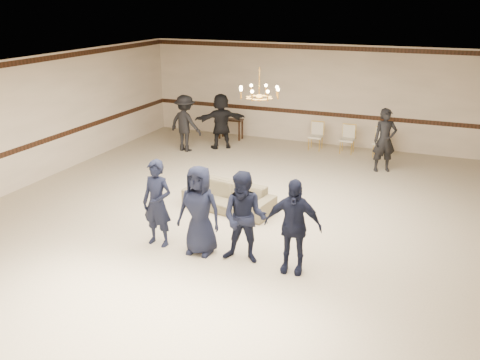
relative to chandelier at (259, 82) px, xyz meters
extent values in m
cube|color=#C1B394|center=(0.00, -1.00, -2.88)|extent=(12.00, 14.00, 0.01)
cube|color=#2E2219|center=(0.00, -1.00, 0.33)|extent=(12.00, 14.00, 0.01)
cube|color=beige|center=(0.00, 6.00, -1.27)|extent=(12.00, 0.01, 3.20)
cube|color=beige|center=(-6.00, -1.00, -1.27)|extent=(0.01, 14.00, 3.20)
cube|color=#32190F|center=(0.00, 5.99, -1.88)|extent=(12.00, 0.02, 0.14)
cube|color=#32190F|center=(0.00, 5.99, 0.21)|extent=(12.00, 0.02, 0.14)
imported|color=black|center=(-1.15, -2.44, -2.02)|extent=(0.65, 0.44, 1.72)
imported|color=black|center=(-0.25, -2.44, -2.02)|extent=(0.86, 0.58, 1.72)
imported|color=black|center=(0.65, -2.44, -2.02)|extent=(0.90, 0.73, 1.72)
imported|color=black|center=(1.55, -2.44, -2.02)|extent=(1.04, 0.52, 1.72)
imported|color=#6A6046|center=(-0.58, -0.35, -2.57)|extent=(2.18, 1.13, 0.61)
imported|color=black|center=(-3.75, 3.55, -2.00)|extent=(1.25, 0.87, 1.76)
imported|color=black|center=(-2.85, 4.25, -2.00)|extent=(1.62, 1.39, 1.76)
imported|color=black|center=(2.25, 3.85, -2.00)|extent=(0.76, 0.66, 1.76)
cube|color=#352011|center=(-3.01, 5.40, -2.53)|extent=(0.83, 0.38, 0.69)
camera|label=1|loc=(3.82, -10.30, 1.72)|focal=38.69mm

